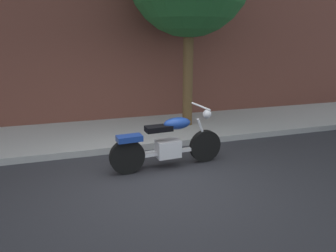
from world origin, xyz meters
TOP-DOWN VIEW (x-y plane):
  - ground_plane at (0.00, 0.00)m, footprint 60.00×60.00m
  - sidewalk at (0.00, 2.86)m, footprint 19.79×2.48m
  - motorcycle at (0.33, 0.60)m, footprint 2.18×0.70m

SIDE VIEW (x-z plane):
  - ground_plane at x=0.00m, z-range 0.00..0.00m
  - sidewalk at x=0.00m, z-range 0.00..0.14m
  - motorcycle at x=0.33m, z-range -0.10..1.03m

